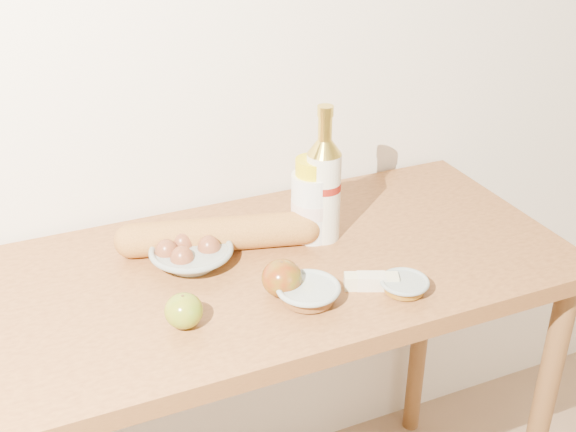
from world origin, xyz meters
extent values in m
cube|color=white|center=(0.00, 1.51, 1.30)|extent=(3.50, 0.02, 2.60)
cube|color=#A76935|center=(0.00, 1.18, 0.88)|extent=(1.20, 0.60, 0.04)
cylinder|color=brown|center=(0.55, 0.93, 0.43)|extent=(0.05, 0.05, 0.86)
cylinder|color=brown|center=(-0.55, 1.43, 0.43)|extent=(0.05, 0.05, 0.86)
cylinder|color=brown|center=(0.55, 1.43, 0.43)|extent=(0.05, 0.05, 0.86)
cylinder|color=beige|center=(0.12, 1.24, 1.00)|extent=(0.09, 0.09, 0.20)
cylinder|color=maroon|center=(0.12, 1.24, 1.03)|extent=(0.09, 0.09, 0.02)
cone|color=gold|center=(0.12, 1.24, 1.11)|extent=(0.09, 0.09, 0.03)
cylinder|color=gold|center=(0.12, 1.24, 1.16)|extent=(0.04, 0.04, 0.05)
cylinder|color=gold|center=(0.12, 1.24, 1.19)|extent=(0.04, 0.04, 0.02)
cylinder|color=white|center=(0.10, 1.25, 0.97)|extent=(0.10, 0.10, 0.15)
cylinder|color=beige|center=(0.10, 1.25, 0.97)|extent=(0.10, 0.10, 0.03)
cylinder|color=yellow|center=(0.10, 1.25, 1.07)|extent=(0.08, 0.08, 0.03)
torus|color=gray|center=(-0.18, 1.24, 0.93)|extent=(0.22, 0.22, 0.01)
ellipsoid|color=brown|center=(-0.20, 1.22, 0.93)|extent=(0.06, 0.06, 0.06)
ellipsoid|color=brown|center=(-0.14, 1.24, 0.93)|extent=(0.06, 0.06, 0.06)
ellipsoid|color=brown|center=(-0.18, 1.27, 0.93)|extent=(0.06, 0.06, 0.06)
ellipsoid|color=brown|center=(-0.22, 1.25, 0.93)|extent=(0.06, 0.06, 0.06)
ellipsoid|color=brown|center=(-0.14, 1.28, 0.93)|extent=(0.06, 0.06, 0.06)
cylinder|color=#C6853C|center=(-0.10, 1.28, 0.94)|extent=(0.37, 0.16, 0.07)
sphere|color=#C6853C|center=(-0.28, 1.32, 0.94)|extent=(0.09, 0.09, 0.07)
sphere|color=#C6853C|center=(0.07, 1.23, 0.94)|extent=(0.09, 0.09, 0.07)
ellipsoid|color=olive|center=(-0.25, 1.05, 0.93)|extent=(0.08, 0.08, 0.06)
cylinder|color=#4B3019|center=(-0.25, 1.05, 0.96)|extent=(0.01, 0.01, 0.01)
ellipsoid|color=#95080D|center=(-0.05, 1.07, 0.94)|extent=(0.10, 0.10, 0.07)
cylinder|color=#51331B|center=(-0.05, 1.07, 0.97)|extent=(0.01, 0.01, 0.01)
torus|color=#97A49E|center=(-0.01, 1.03, 0.93)|extent=(0.16, 0.16, 0.01)
cylinder|color=brown|center=(-0.01, 1.03, 0.92)|extent=(0.13, 0.13, 0.02)
torus|color=gray|center=(0.17, 0.98, 0.92)|extent=(0.12, 0.12, 0.01)
cylinder|color=brown|center=(0.17, 0.98, 0.91)|extent=(0.10, 0.10, 0.02)
cube|color=beige|center=(0.12, 1.02, 0.91)|extent=(0.11, 0.07, 0.03)
cube|color=beige|center=(0.12, 1.02, 0.91)|extent=(0.06, 0.05, 0.03)
camera|label=1|loc=(-0.50, 0.01, 1.69)|focal=45.00mm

